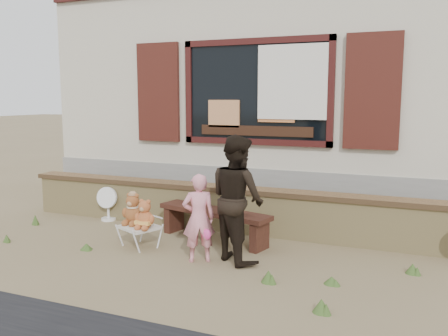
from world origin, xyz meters
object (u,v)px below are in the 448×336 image
at_px(teddy_bear_left, 133,208).
at_px(teddy_bear_right, 145,213).
at_px(folding_chair, 140,228).
at_px(child, 199,218).
at_px(adult, 237,198).
at_px(bench, 214,218).

relative_size(teddy_bear_left, teddy_bear_right, 1.10).
relative_size(folding_chair, teddy_bear_right, 1.53).
bearing_deg(teddy_bear_left, teddy_bear_right, -0.00).
xyz_separation_m(teddy_bear_right, child, (0.83, -0.14, 0.05)).
bearing_deg(child, adult, 179.35).
relative_size(bench, folding_chair, 2.93).
bearing_deg(adult, bench, -10.95).
bearing_deg(teddy_bear_right, adult, 27.95).
relative_size(bench, teddy_bear_left, 4.09).
distance_m(child, adult, 0.52).
relative_size(folding_chair, adult, 0.39).
bearing_deg(bench, child, -63.92).
relative_size(bench, teddy_bear_right, 4.49).
bearing_deg(folding_chair, child, 12.31).
height_order(teddy_bear_left, teddy_bear_right, teddy_bear_left).
height_order(bench, adult, adult).
bearing_deg(teddy_bear_left, folding_chair, -0.00).
distance_m(folding_chair, child, 1.02).
bearing_deg(bench, folding_chair, -125.61).
bearing_deg(teddy_bear_right, bench, 71.40).
xyz_separation_m(teddy_bear_left, teddy_bear_right, (0.26, -0.11, -0.02)).
xyz_separation_m(bench, folding_chair, (-0.78, -0.66, -0.06)).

